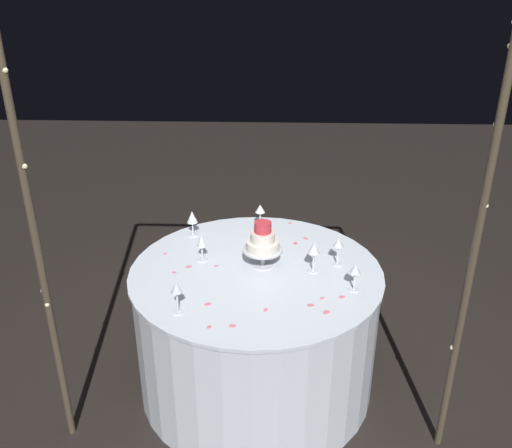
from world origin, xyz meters
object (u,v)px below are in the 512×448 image
(wine_glass_1, at_px, (260,210))
(wine_glass_2, at_px, (314,249))
(wine_glass_6, at_px, (176,290))
(wine_glass_3, at_px, (338,244))
(wine_glass_4, at_px, (192,218))
(wine_glass_0, at_px, (202,242))
(wine_glass_5, at_px, (355,270))
(decorative_arch, at_px, (252,166))
(main_table, at_px, (256,329))
(tiered_cake, at_px, (263,242))

(wine_glass_1, distance_m, wine_glass_2, 0.62)
(wine_glass_2, bearing_deg, wine_glass_6, 31.57)
(wine_glass_1, relative_size, wine_glass_3, 0.94)
(wine_glass_2, relative_size, wine_glass_4, 1.13)
(wine_glass_0, relative_size, wine_glass_2, 0.87)
(wine_glass_5, distance_m, wine_glass_6, 0.90)
(wine_glass_4, distance_m, wine_glass_6, 0.83)
(wine_glass_6, bearing_deg, decorative_arch, 177.12)
(wine_glass_1, bearing_deg, main_table, 89.34)
(wine_glass_3, bearing_deg, tiered_cake, 4.50)
(main_table, bearing_deg, wine_glass_6, 48.89)
(wine_glass_3, relative_size, wine_glass_5, 1.10)
(wine_glass_4, height_order, wine_glass_5, wine_glass_4)
(tiered_cake, bearing_deg, decorative_arch, 85.84)
(wine_glass_3, distance_m, wine_glass_4, 0.92)
(wine_glass_3, relative_size, wine_glass_6, 1.01)
(wine_glass_6, bearing_deg, wine_glass_1, -111.13)
(decorative_arch, bearing_deg, wine_glass_1, -90.36)
(tiered_cake, bearing_deg, wine_glass_2, 169.92)
(wine_glass_4, bearing_deg, wine_glass_0, 107.27)
(wine_glass_2, bearing_deg, wine_glass_4, -29.95)
(wine_glass_1, bearing_deg, wine_glass_3, 134.28)
(wine_glass_2, bearing_deg, wine_glass_3, -149.53)
(wine_glass_6, bearing_deg, wine_glass_2, -148.43)
(wine_glass_0, relative_size, wine_glass_3, 0.94)
(wine_glass_1, xyz_separation_m, wine_glass_4, (0.41, 0.13, -0.00))
(wine_glass_3, bearing_deg, wine_glass_0, -1.60)
(wine_glass_0, height_order, wine_glass_4, wine_glass_4)
(wine_glass_1, height_order, wine_glass_2, wine_glass_2)
(main_table, distance_m, wine_glass_0, 0.60)
(tiered_cake, height_order, wine_glass_3, tiered_cake)
(decorative_arch, height_order, wine_glass_5, decorative_arch)
(wine_glass_1, relative_size, wine_glass_4, 0.98)
(main_table, distance_m, wine_glass_4, 0.77)
(wine_glass_6, bearing_deg, main_table, -131.11)
(wine_glass_3, bearing_deg, decorative_arch, 48.74)
(decorative_arch, bearing_deg, tiered_cake, -94.16)
(decorative_arch, distance_m, wine_glass_4, 1.13)
(main_table, xyz_separation_m, wine_glass_0, (0.31, -0.10, 0.51))
(wine_glass_3, bearing_deg, wine_glass_2, 30.47)
(wine_glass_5, bearing_deg, wine_glass_1, -54.91)
(wine_glass_4, bearing_deg, wine_glass_1, -163.03)
(tiered_cake, height_order, wine_glass_2, tiered_cake)
(wine_glass_0, height_order, wine_glass_6, wine_glass_6)
(decorative_arch, bearing_deg, wine_glass_2, -125.81)
(wine_glass_1, height_order, wine_glass_5, wine_glass_1)
(wine_glass_4, distance_m, wine_glass_5, 1.09)
(wine_glass_3, xyz_separation_m, wine_glass_6, (0.81, 0.50, -0.00))
(decorative_arch, distance_m, main_table, 1.23)
(main_table, xyz_separation_m, wine_glass_4, (0.40, -0.41, 0.51))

